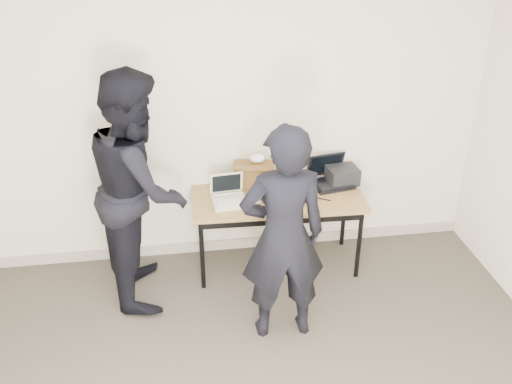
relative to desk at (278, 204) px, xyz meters
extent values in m
cube|color=beige|center=(-0.34, 0.38, 0.69)|extent=(4.50, 0.05, 2.70)
cube|color=olive|center=(0.00, 0.01, 0.04)|extent=(1.52, 0.70, 0.03)
cylinder|color=black|center=(-0.70, -0.23, -0.32)|extent=(0.04, 0.04, 0.68)
cylinder|color=black|center=(0.68, -0.27, -0.32)|extent=(0.04, 0.04, 0.68)
cylinder|color=black|center=(-0.68, 0.30, -0.32)|extent=(0.04, 0.04, 0.68)
cylinder|color=black|center=(0.70, 0.26, -0.32)|extent=(0.04, 0.04, 0.68)
cube|color=black|center=(-0.01, -0.27, -0.02)|extent=(1.40, 0.06, 0.06)
cube|color=beige|center=(-0.43, -0.04, 0.08)|extent=(0.31, 0.27, 0.03)
cube|color=beige|center=(-0.43, -0.07, 0.10)|extent=(0.25, 0.15, 0.01)
cube|color=beige|center=(-0.44, 0.09, 0.19)|extent=(0.29, 0.07, 0.20)
cube|color=black|center=(-0.44, 0.09, 0.19)|extent=(0.25, 0.06, 0.16)
cube|color=beige|center=(-0.44, 0.08, 0.09)|extent=(0.26, 0.04, 0.02)
cube|color=black|center=(0.02, -0.09, 0.07)|extent=(0.35, 0.31, 0.02)
cube|color=black|center=(0.03, -0.12, 0.08)|extent=(0.27, 0.19, 0.01)
cube|color=black|center=(-0.02, 0.04, 0.18)|extent=(0.31, 0.15, 0.21)
cube|color=#26333F|center=(-0.02, 0.03, 0.19)|extent=(0.26, 0.12, 0.17)
cube|color=black|center=(-0.02, 0.01, 0.08)|extent=(0.26, 0.09, 0.01)
cube|color=black|center=(0.53, 0.14, 0.07)|extent=(0.40, 0.32, 0.02)
cube|color=black|center=(0.53, 0.11, 0.09)|extent=(0.31, 0.19, 0.01)
cube|color=black|center=(0.50, 0.31, 0.20)|extent=(0.37, 0.15, 0.24)
cube|color=black|center=(0.50, 0.30, 0.20)|extent=(0.31, 0.12, 0.19)
cube|color=black|center=(0.50, 0.27, 0.08)|extent=(0.32, 0.07, 0.02)
cube|color=brown|center=(-0.18, 0.23, 0.18)|extent=(0.38, 0.21, 0.24)
cube|color=brown|center=(-0.19, 0.17, 0.28)|extent=(0.37, 0.13, 0.07)
cube|color=brown|center=(-0.02, 0.21, 0.16)|extent=(0.03, 0.10, 0.02)
ellipsoid|color=white|center=(-0.15, 0.23, 0.34)|extent=(0.14, 0.12, 0.08)
cube|color=black|center=(0.63, 0.19, 0.14)|extent=(0.29, 0.26, 0.15)
cube|color=black|center=(-0.22, -0.17, 0.07)|extent=(0.09, 0.07, 0.03)
cube|color=black|center=(-0.42, 0.04, 0.06)|extent=(0.24, 0.25, 0.01)
cube|color=black|center=(0.30, -0.04, 0.06)|extent=(0.29, 0.18, 0.01)
cube|color=silver|center=(-0.23, -0.08, 0.06)|extent=(0.26, 0.12, 0.01)
cube|color=black|center=(0.19, 0.21, 0.06)|extent=(0.25, 0.01, 0.01)
imported|color=black|center=(-0.12, -0.86, 0.22)|extent=(0.65, 0.43, 1.76)
imported|color=black|center=(-1.17, -0.14, 0.32)|extent=(0.76, 0.97, 1.97)
cube|color=#A39A87|center=(-0.34, 0.34, -0.61)|extent=(4.50, 0.03, 0.10)
camera|label=1|loc=(-0.83, -4.29, 2.48)|focal=40.00mm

